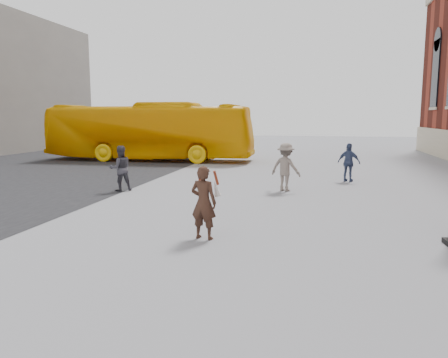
% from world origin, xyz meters
% --- Properties ---
extents(ground, '(100.00, 100.00, 0.00)m').
position_xyz_m(ground, '(0.00, 0.00, 0.00)').
color(ground, '#9E9EA3').
extents(woman, '(0.68, 0.64, 1.61)m').
position_xyz_m(woman, '(-0.73, 0.25, 0.83)').
color(woman, '#3C2219').
rests_on(woman, ground).
extents(bus, '(12.36, 3.07, 3.43)m').
position_xyz_m(bus, '(-8.13, 15.96, 1.72)').
color(bus, '#ECAD03').
rests_on(bus, road).
extents(pedestrian_a, '(1.00, 0.97, 1.62)m').
position_xyz_m(pedestrian_a, '(-5.19, 5.60, 0.81)').
color(pedestrian_a, '#3B3940').
rests_on(pedestrian_a, ground).
extents(pedestrian_b, '(1.27, 1.01, 1.72)m').
position_xyz_m(pedestrian_b, '(0.59, 6.76, 0.86)').
color(pedestrian_b, slate).
rests_on(pedestrian_b, ground).
extents(pedestrian_c, '(1.00, 0.69, 1.57)m').
position_xyz_m(pedestrian_c, '(2.95, 9.55, 0.78)').
color(pedestrian_c, '#3A476C').
rests_on(pedestrian_c, ground).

